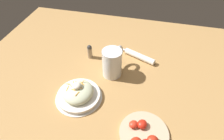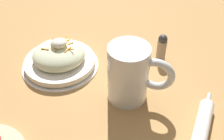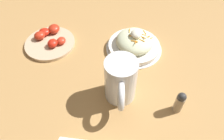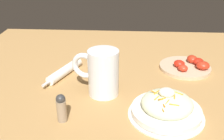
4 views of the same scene
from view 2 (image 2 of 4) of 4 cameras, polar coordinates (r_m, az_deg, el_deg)
The scene contains 5 objects.
ground_plane at distance 0.72m, azimuth -5.52°, elevation -2.67°, with size 1.43×1.43×0.00m, color #B2844C.
salad_plate at distance 0.77m, azimuth -11.14°, elevation 2.47°, with size 0.22×0.22×0.09m.
beer_mug at distance 0.64m, azimuth 3.73°, elevation -1.25°, with size 0.16×0.10×0.15m.
napkin_roll at distance 0.62m, azimuth 18.38°, elevation -12.54°, with size 0.10×0.21×0.03m.
salt_shaker at distance 0.78m, azimuth 10.56°, elevation 4.81°, with size 0.03×0.03×0.08m.
Camera 2 is at (0.08, -0.52, 0.50)m, focal length 42.86 mm.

